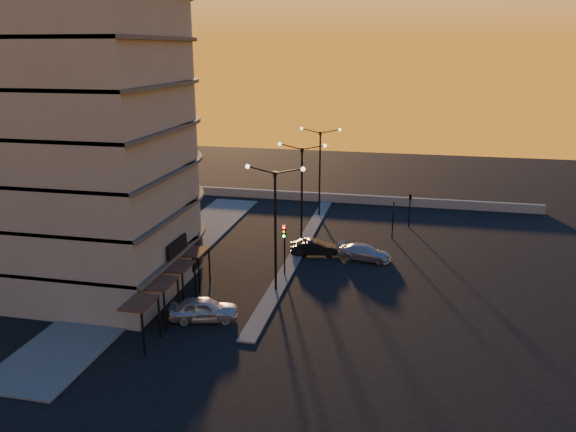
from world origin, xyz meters
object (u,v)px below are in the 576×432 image
Objects in this scene: streetlamp_mid at (302,187)px; car_wagon at (365,252)px; car_sedan at (314,247)px; traffic_light_main at (284,242)px; car_hatchback at (204,309)px.

streetlamp_mid is 8.01m from car_wagon.
car_sedan is 4.44m from car_wagon.
traffic_light_main is at bearing 152.53° from car_sedan.
car_hatchback reaches higher than car_sedan.
streetlamp_mid is at bearing -27.68° from car_hatchback.
traffic_light_main is 5.89m from car_sedan.
streetlamp_mid is 2.24× the size of traffic_light_main.
car_hatchback is 1.02× the size of car_wagon.
car_sedan is at bearing 96.55° from car_wagon.
car_hatchback is 14.60m from car_sedan.
traffic_light_main reaches higher than car_wagon.
car_wagon is at bearing -104.51° from car_sedan.
car_wagon is (5.94, 5.02, -2.24)m from traffic_light_main.
traffic_light_main is 1.04× the size of car_sedan.
car_wagon is (4.44, -0.23, -0.02)m from car_sedan.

